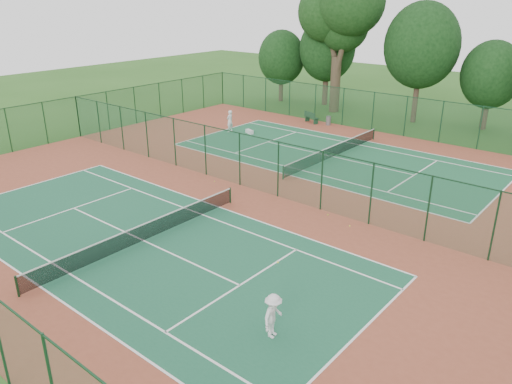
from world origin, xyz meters
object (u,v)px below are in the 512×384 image
at_px(bench, 311,117).
at_px(kit_bag, 249,132).
at_px(player_near, 273,316).
at_px(player_far, 230,121).
at_px(big_tree, 341,12).
at_px(trash_bin, 328,121).

distance_m(bench, kit_bag, 7.05).
bearing_deg(player_near, player_far, 35.53).
distance_m(player_far, kit_bag, 2.03).
relative_size(player_near, big_tree, 0.12).
xyz_separation_m(player_far, kit_bag, (1.75, 0.63, -0.80)).
bearing_deg(big_tree, bench, -81.92).
relative_size(player_far, bench, 1.08).
bearing_deg(kit_bag, trash_bin, 82.15).
bearing_deg(player_far, kit_bag, 108.06).
bearing_deg(bench, player_near, -37.89).
xyz_separation_m(player_far, bench, (3.73, 7.39, -0.42)).
distance_m(player_far, bench, 8.29).
relative_size(player_far, trash_bin, 2.28).
height_order(player_far, bench, player_far).
bearing_deg(player_near, trash_bin, 18.43).
xyz_separation_m(player_far, big_tree, (2.90, 13.25, 8.93)).
xyz_separation_m(player_near, player_far, (-20.67, 20.26, 0.09)).
xyz_separation_m(trash_bin, big_tree, (-2.60, 5.54, 9.48)).
relative_size(trash_bin, kit_bag, 0.94).
height_order(trash_bin, kit_bag, trash_bin).
bearing_deg(kit_bag, player_near, -27.84).
height_order(bench, big_tree, big_tree).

